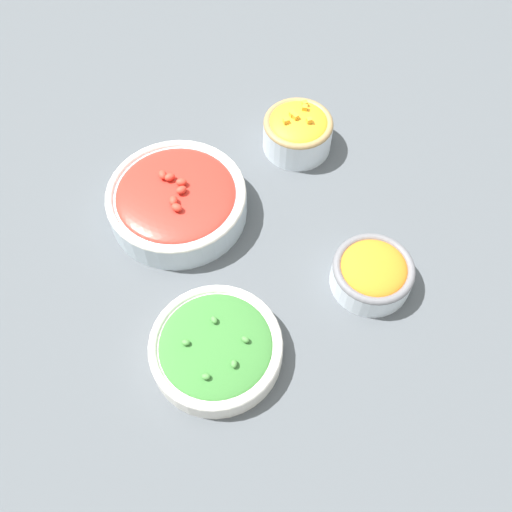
{
  "coord_description": "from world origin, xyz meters",
  "views": [
    {
      "loc": [
        0.42,
        -0.09,
        0.73
      ],
      "look_at": [
        0.0,
        0.0,
        0.03
      ],
      "focal_mm": 40.0,
      "sensor_mm": 36.0,
      "label": 1
    }
  ],
  "objects_px": {
    "bowl_broccoli": "(216,347)",
    "bowl_squash": "(298,130)",
    "bowl_cherry_tomatoes": "(177,200)",
    "bowl_carrots": "(372,272)"
  },
  "relations": [
    {
      "from": "bowl_broccoli",
      "to": "bowl_squash",
      "type": "relative_size",
      "value": 1.56
    },
    {
      "from": "bowl_broccoli",
      "to": "bowl_cherry_tomatoes",
      "type": "bearing_deg",
      "value": -176.74
    },
    {
      "from": "bowl_carrots",
      "to": "bowl_broccoli",
      "type": "height_order",
      "value": "bowl_carrots"
    },
    {
      "from": "bowl_carrots",
      "to": "bowl_broccoli",
      "type": "xyz_separation_m",
      "value": [
        0.06,
        -0.24,
        -0.01
      ]
    },
    {
      "from": "bowl_carrots",
      "to": "bowl_broccoli",
      "type": "relative_size",
      "value": 0.65
    },
    {
      "from": "bowl_cherry_tomatoes",
      "to": "bowl_squash",
      "type": "height_order",
      "value": "bowl_squash"
    },
    {
      "from": "bowl_cherry_tomatoes",
      "to": "bowl_squash",
      "type": "bearing_deg",
      "value": 113.66
    },
    {
      "from": "bowl_broccoli",
      "to": "bowl_squash",
      "type": "distance_m",
      "value": 0.4
    },
    {
      "from": "bowl_carrots",
      "to": "bowl_squash",
      "type": "bearing_deg",
      "value": -172.66
    },
    {
      "from": "bowl_carrots",
      "to": "bowl_broccoli",
      "type": "bearing_deg",
      "value": -75.63
    }
  ]
}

